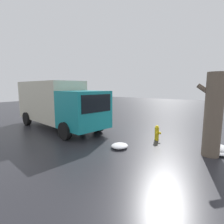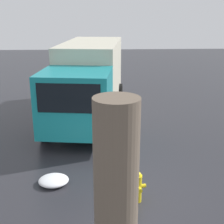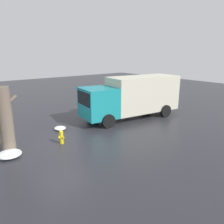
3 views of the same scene
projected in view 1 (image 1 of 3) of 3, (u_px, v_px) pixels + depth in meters
name	position (u px, v px, depth m)	size (l,w,h in m)	color
ground_plane	(157.00, 140.00, 8.72)	(60.00, 60.00, 0.00)	#28282D
fire_hydrant	(157.00, 133.00, 8.66)	(0.32, 0.41, 0.76)	yellow
tree_trunk	(213.00, 115.00, 6.55)	(0.96, 0.63, 3.18)	#6B5B4C
delivery_truck	(57.00, 103.00, 11.20)	(7.63, 3.24, 2.98)	teal
pedestrian	(82.00, 116.00, 10.02)	(0.40, 0.40, 1.82)	#23232D
snow_pile_by_hydrant	(216.00, 148.00, 7.16)	(1.06, 1.03, 0.29)	white
snow_pile_curbside	(217.00, 151.00, 7.03)	(1.07, 1.09, 0.18)	white
snow_pile_by_tree	(120.00, 146.00, 7.59)	(0.71, 0.77, 0.20)	white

